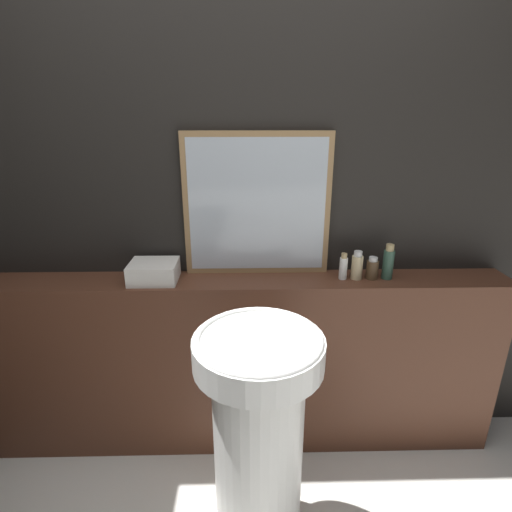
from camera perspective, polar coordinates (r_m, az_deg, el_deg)
name	(u,v)px	position (r m, az deg, el deg)	size (l,w,h in m)	color
wall_back	(235,200)	(1.85, -2.98, 8.05)	(8.00, 0.06, 2.50)	black
vanity_counter	(237,364)	(2.04, -2.67, -15.22)	(2.52, 0.22, 0.91)	#512D1E
pedestal_sink	(258,430)	(1.64, 0.33, -23.62)	(0.46, 0.46, 0.91)	white
mirror	(257,206)	(1.81, 0.16, 7.22)	(0.66, 0.03, 0.64)	#937047
towel_stack	(154,271)	(1.85, -14.38, -2.15)	(0.21, 0.18, 0.09)	silver
shampoo_bottle	(343,267)	(1.85, 12.37, -1.56)	(0.04, 0.04, 0.12)	white
conditioner_bottle	(357,266)	(1.86, 14.23, -1.41)	(0.05, 0.05, 0.13)	#C6B284
lotion_bottle	(372,269)	(1.89, 16.27, -1.76)	(0.05, 0.05, 0.10)	#4C3823
body_wash_bottle	(388,263)	(1.90, 18.36, -0.94)	(0.05, 0.05, 0.16)	#2D4C3D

